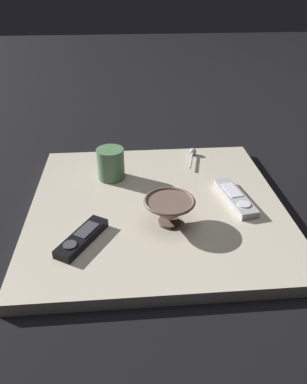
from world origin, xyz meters
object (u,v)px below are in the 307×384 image
teaspoon (192,153)px  tv_remote_near (82,238)px  tv_remote_far (235,197)px  coffee_mug (111,164)px  cereal_bowl (169,210)px

teaspoon → tv_remote_near: size_ratio=0.82×
tv_remote_far → coffee_mug: bearing=155.2°
coffee_mug → teaspoon: coffee_mug is taller
teaspoon → tv_remote_near: teaspoon is taller
tv_remote_near → tv_remote_far: 0.41m
cereal_bowl → tv_remote_near: size_ratio=0.81×
cereal_bowl → tv_remote_near: bearing=-165.3°
tv_remote_far → tv_remote_near: bearing=-160.3°
teaspoon → tv_remote_far: (0.07, -0.27, -0.00)m
coffee_mug → teaspoon: size_ratio=0.73×
coffee_mug → tv_remote_near: size_ratio=0.60×
cereal_bowl → tv_remote_near: 0.21m
coffee_mug → teaspoon: 0.29m
coffee_mug → tv_remote_far: size_ratio=0.49×
coffee_mug → tv_remote_near: bearing=-102.1°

